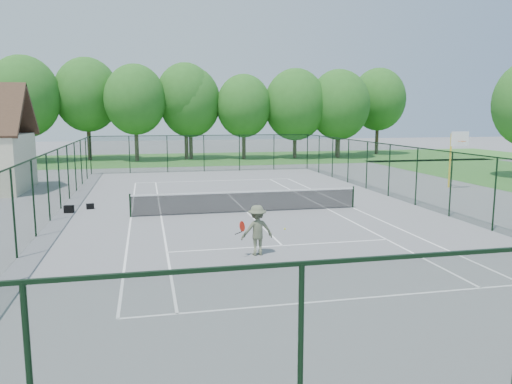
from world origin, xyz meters
TOP-DOWN VIEW (x-y plane):
  - ground at (0.00, 0.00)m, footprint 140.00×140.00m
  - grass_far at (0.00, 30.00)m, footprint 80.00×16.00m
  - court_lines at (0.00, 0.00)m, footprint 11.05×23.85m
  - tennis_net at (0.00, 0.00)m, footprint 11.08×0.08m
  - fence_enclosure at (0.00, 0.00)m, footprint 18.05×36.05m
  - tree_line_far at (0.00, 30.00)m, footprint 39.40×6.40m
  - basketball_goal at (14.48, 4.84)m, footprint 1.20×1.43m
  - sports_bag_a at (-8.43, 1.73)m, footprint 0.47×0.31m
  - sports_bag_b at (-7.54, 2.52)m, footprint 0.40×0.30m
  - tennis_player at (-1.15, -7.34)m, footprint 1.98×0.95m

SIDE VIEW (x-z plane):
  - ground at x=0.00m, z-range 0.00..0.00m
  - court_lines at x=0.00m, z-range 0.00..0.01m
  - grass_far at x=0.00m, z-range 0.00..0.01m
  - sports_bag_b at x=-7.54m, z-range 0.00..0.28m
  - sports_bag_a at x=-8.43m, z-range 0.00..0.36m
  - tennis_net at x=0.00m, z-range 0.03..1.13m
  - tennis_player at x=-1.15m, z-range 0.00..1.70m
  - fence_enclosure at x=0.00m, z-range 0.05..3.07m
  - basketball_goal at x=14.48m, z-range 0.74..4.39m
  - tree_line_far at x=0.00m, z-range 1.14..10.84m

